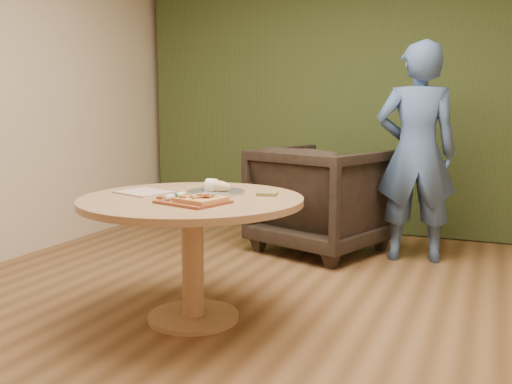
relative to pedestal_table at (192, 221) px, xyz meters
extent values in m
cube|color=brown|center=(0.42, -0.05, -0.62)|extent=(5.00, 6.00, 0.02)
cube|color=beige|center=(0.42, 2.96, 0.79)|extent=(5.00, 0.02, 2.80)
cube|color=#2C391A|center=(0.42, 2.85, 0.79)|extent=(4.80, 0.14, 2.78)
cylinder|color=tan|center=(0.00, 0.00, -0.59)|extent=(0.55, 0.55, 0.03)
cylinder|color=tan|center=(0.00, 0.00, -0.25)|extent=(0.13, 0.13, 0.68)
cylinder|color=tan|center=(0.00, 0.00, 0.12)|extent=(1.32, 1.32, 0.04)
cube|color=brown|center=(0.11, -0.18, 0.15)|extent=(0.41, 0.36, 0.01)
cube|color=brown|center=(-0.10, -0.13, 0.15)|extent=(0.11, 0.07, 0.01)
cube|color=tan|center=(0.17, -0.19, 0.17)|extent=(0.27, 0.27, 0.02)
cylinder|color=maroon|center=(0.20, -0.20, 0.18)|extent=(0.04, 0.04, 0.00)
cylinder|color=maroon|center=(0.15, -0.13, 0.18)|extent=(0.04, 0.04, 0.00)
cylinder|color=maroon|center=(0.17, -0.21, 0.18)|extent=(0.04, 0.04, 0.00)
cylinder|color=maroon|center=(0.20, -0.19, 0.18)|extent=(0.06, 0.06, 0.00)
cylinder|color=maroon|center=(0.08, -0.24, 0.18)|extent=(0.04, 0.04, 0.00)
cube|color=tan|center=(0.12, -0.22, 0.18)|extent=(0.02, 0.02, 0.01)
cube|color=tan|center=(0.15, -0.24, 0.18)|extent=(0.02, 0.02, 0.01)
cube|color=tan|center=(0.18, -0.13, 0.18)|extent=(0.02, 0.02, 0.01)
cube|color=tan|center=(0.21, -0.14, 0.18)|extent=(0.03, 0.03, 0.01)
cube|color=tan|center=(0.16, -0.26, 0.18)|extent=(0.02, 0.02, 0.01)
cube|color=tan|center=(0.13, -0.15, 0.18)|extent=(0.03, 0.03, 0.01)
cube|color=#357724|center=(0.26, -0.16, 0.18)|extent=(0.01, 0.01, 0.00)
cube|color=#357724|center=(0.10, -0.22, 0.18)|extent=(0.01, 0.01, 0.00)
cube|color=#357724|center=(0.21, -0.17, 0.18)|extent=(0.01, 0.01, 0.00)
cube|color=#357724|center=(0.14, -0.16, 0.18)|extent=(0.01, 0.01, 0.00)
cube|color=#357724|center=(0.18, -0.17, 0.18)|extent=(0.01, 0.01, 0.00)
cube|color=#357724|center=(0.16, -0.16, 0.18)|extent=(0.01, 0.01, 0.00)
cube|color=#357724|center=(0.23, -0.14, 0.18)|extent=(0.01, 0.01, 0.00)
cube|color=#357724|center=(0.10, -0.12, 0.18)|extent=(0.01, 0.01, 0.00)
cube|color=#357724|center=(0.09, -0.25, 0.18)|extent=(0.01, 0.01, 0.00)
cube|color=#357724|center=(0.10, -0.16, 0.18)|extent=(0.01, 0.01, 0.00)
cube|color=#A5568A|center=(0.19, -0.21, 0.18)|extent=(0.03, 0.01, 0.00)
cube|color=#A5568A|center=(0.14, -0.20, 0.18)|extent=(0.03, 0.02, 0.00)
cube|color=#A5568A|center=(0.12, -0.13, 0.18)|extent=(0.02, 0.03, 0.00)
cube|color=#A5568A|center=(0.22, -0.16, 0.18)|extent=(0.03, 0.01, 0.00)
cube|color=#A5568A|center=(0.17, -0.24, 0.18)|extent=(0.02, 0.03, 0.00)
cube|color=#A5568A|center=(0.16, -0.17, 0.18)|extent=(0.02, 0.03, 0.00)
cube|color=#A5568A|center=(0.21, -0.19, 0.18)|extent=(0.01, 0.03, 0.00)
cylinder|color=white|center=(-0.01, -0.17, 0.17)|extent=(0.05, 0.17, 0.03)
cylinder|color=#194C26|center=(-0.01, -0.17, 0.17)|extent=(0.04, 0.03, 0.03)
cube|color=silver|center=(0.00, -0.08, 0.17)|extent=(0.02, 0.04, 0.00)
cube|color=white|center=(-0.35, 0.02, 0.15)|extent=(0.36, 0.33, 0.01)
cylinder|color=silver|center=(0.07, 0.19, 0.14)|extent=(0.35, 0.35, 0.01)
cylinder|color=silver|center=(0.07, 0.19, 0.15)|extent=(0.36, 0.36, 0.02)
ellipsoid|color=#DFC588|center=(0.07, 0.19, 0.18)|extent=(0.19, 0.08, 0.07)
cylinder|color=white|center=(0.04, 0.19, 0.18)|extent=(0.06, 0.09, 0.09)
cube|color=brown|center=(0.39, 0.23, 0.15)|extent=(0.14, 0.12, 0.02)
imported|color=black|center=(0.24, 1.90, -0.09)|extent=(1.25, 1.22, 1.03)
imported|color=#3F5C91|center=(1.03, 1.90, 0.29)|extent=(0.74, 0.57, 1.79)
camera|label=1|loc=(1.64, -2.89, 0.68)|focal=40.00mm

